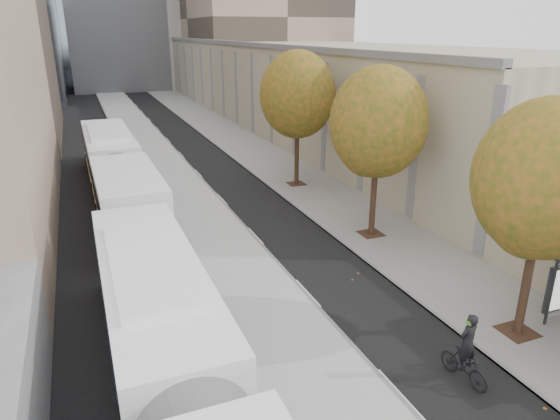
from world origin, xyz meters
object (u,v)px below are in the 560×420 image
bus_near (184,398)px  bus_far (116,171)px  cyclist (465,357)px  distant_car (102,154)px

bus_near → bus_far: (0.23, 20.05, 0.06)m
bus_near → cyclist: bus_near is taller
cyclist → distant_car: (-7.90, 29.69, -0.07)m
bus_far → distant_car: (-0.34, 9.44, -1.04)m
bus_far → cyclist: size_ratio=9.06×
bus_near → distant_car: bus_near is taller
bus_near → bus_far: 20.05m
bus_far → distant_car: bus_far is taller
distant_car → cyclist: bearing=-86.8°
bus_far → distant_car: bearing=91.3°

